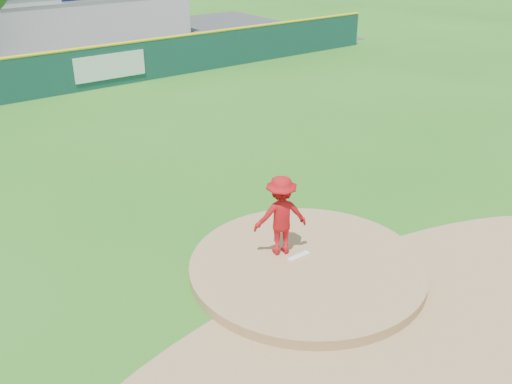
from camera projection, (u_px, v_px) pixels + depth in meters
ground at (307, 271)px, 13.37m from camera, size 120.00×120.00×0.00m
pitchers_mound at (307, 271)px, 13.37m from camera, size 5.50×5.50×0.50m
pitching_rubber at (299, 256)px, 13.47m from camera, size 0.60×0.15×0.04m
infield_dirt_arc at (407, 340)px, 11.20m from camera, size 15.40×15.40×0.01m
pitcher at (281, 215)px, 13.27m from camera, size 1.46×1.16×1.97m
pool_building_grp at (65, 12)px, 38.99m from camera, size 15.20×8.20×3.31m
outfield_fence at (46, 74)px, 25.91m from camera, size 40.00×0.14×2.07m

